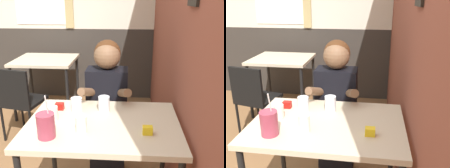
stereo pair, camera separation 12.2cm
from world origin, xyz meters
The scene contains 13 objects.
brick_wall_right centered at (1.15, 1.34, 1.35)m, with size 0.08×4.68×2.70m.
back_wall centered at (-0.02, 2.71, 1.36)m, with size 5.24×0.09×2.70m.
main_table centered at (0.59, 0.34, 0.70)m, with size 1.00×0.71×0.78m.
background_table centered at (-0.36, 2.07, 0.68)m, with size 0.79×0.71×0.78m.
chair_near_window centered at (-0.44, 1.35, 0.50)m, with size 0.47×0.47×0.86m.
person_seated centered at (0.58, 0.84, 0.66)m, with size 0.42×0.41×1.24m.
cocktail_pitcher centered at (0.28, 0.14, 0.85)m, with size 0.11×0.11×0.27m.
glass_near_pitcher centered at (0.39, 0.49, 0.83)m, with size 0.08×0.08×0.10m.
glass_center centered at (0.48, 0.20, 0.83)m, with size 0.07×0.07×0.11m.
glass_far_side centered at (0.26, 0.36, 0.82)m, with size 0.07×0.07×0.09m.
glass_by_brick centered at (0.58, 0.51, 0.83)m, with size 0.08×0.08×0.11m.
condiment_ketchup centered at (0.26, 0.52, 0.80)m, with size 0.06×0.04×0.05m.
condiment_mustard centered at (0.88, 0.21, 0.80)m, with size 0.06×0.04×0.05m.
Camera 1 is at (0.75, -1.12, 1.56)m, focal length 40.00 mm.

